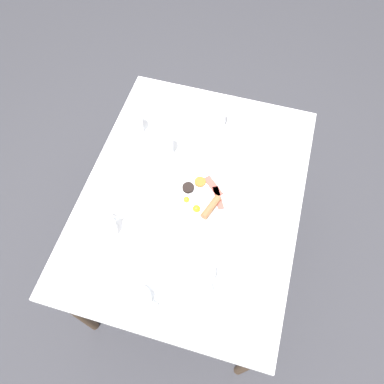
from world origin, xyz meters
TOP-DOWN VIEW (x-y plane):
  - ground_plane at (0.00, 0.00)m, footprint 8.00×8.00m
  - table at (0.00, 0.00)m, footprint 0.91×1.18m
  - breakfast_plate at (-0.05, 0.01)m, footprint 0.26×0.26m
  - teapot_near at (0.29, 0.26)m, footprint 0.14×0.16m
  - teapot_far at (0.01, -0.40)m, footprint 0.11×0.19m
  - teacup_with_saucer_left at (0.06, 0.48)m, footprint 0.14×0.14m
  - teacup_with_saucer_right at (-0.14, 0.33)m, footprint 0.14×0.14m
  - water_glass_tall at (0.35, -0.25)m, footprint 0.08×0.08m
  - water_glass_short at (0.18, -0.18)m, footprint 0.08×0.08m
  - wine_glass_spare at (-0.32, -0.01)m, footprint 0.08×0.08m
  - creamer_jug at (-0.33, -0.24)m, footprint 0.09×0.07m
  - fork_by_plate at (0.24, -0.03)m, footprint 0.11×0.16m
  - knife_by_plate at (-0.28, -0.40)m, footprint 0.09×0.19m
  - spoon_for_tea at (-0.28, 0.14)m, footprint 0.15×0.07m
  - fork_spare at (-0.34, 0.40)m, footprint 0.12×0.13m

SIDE VIEW (x-z plane):
  - ground_plane at x=0.00m, z-range 0.00..0.00m
  - table at x=0.00m, z-range 0.31..1.09m
  - fork_by_plate at x=0.24m, z-range 0.78..0.78m
  - knife_by_plate at x=-0.28m, z-range 0.78..0.78m
  - spoon_for_tea at x=-0.28m, z-range 0.78..0.78m
  - fork_spare at x=-0.34m, z-range 0.78..0.78m
  - breakfast_plate at x=-0.05m, z-range 0.77..0.81m
  - teacup_with_saucer_left at x=0.06m, z-range 0.77..0.84m
  - teacup_with_saucer_right at x=-0.14m, z-range 0.77..0.84m
  - creamer_jug at x=-0.33m, z-range 0.78..0.85m
  - teapot_near at x=0.29m, z-range 0.77..0.89m
  - teapot_far at x=0.01m, z-range 0.77..0.89m
  - water_glass_short at x=0.18m, z-range 0.78..0.89m
  - water_glass_tall at x=0.35m, z-range 0.78..0.89m
  - wine_glass_spare at x=-0.32m, z-range 0.78..0.90m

